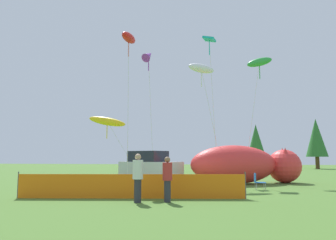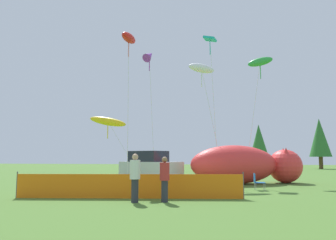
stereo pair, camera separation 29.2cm
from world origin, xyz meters
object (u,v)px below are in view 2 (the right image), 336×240
at_px(parked_car, 150,168).
at_px(spectator_in_red_shirt, 135,176).
at_px(inflatable_cat, 245,166).
at_px(kite_yellow_hero, 108,122).
at_px(kite_red_lizard, 129,39).
at_px(folding_chair, 257,181).
at_px(kite_green_fish, 260,62).
at_px(kite_white_ghost, 201,69).
at_px(kite_teal_diamond, 210,42).
at_px(spectator_in_yellow_shirt, 165,177).
at_px(kite_purple_delta, 149,56).

xyz_separation_m(parked_car, spectator_in_red_shirt, (1.61, -9.23, -0.01)).
xyz_separation_m(inflatable_cat, kite_yellow_hero, (-10.07, 0.83, 3.27)).
xyz_separation_m(spectator_in_red_shirt, kite_red_lizard, (-2.78, 7.73, 8.68)).
bearing_deg(folding_chair, kite_green_fish, 76.87).
distance_m(kite_white_ghost, kite_teal_diamond, 4.24).
height_order(parked_car, kite_yellow_hero, kite_yellow_hero).
bearing_deg(spectator_in_red_shirt, parked_car, 99.87).
bearing_deg(kite_white_ghost, inflatable_cat, 11.84).
relative_size(spectator_in_yellow_shirt, kite_yellow_hero, 0.36).
height_order(spectator_in_yellow_shirt, kite_purple_delta, kite_purple_delta).
distance_m(kite_green_fish, kite_white_ghost, 5.14).
distance_m(spectator_in_red_shirt, kite_red_lizard, 11.95).
bearing_deg(spectator_in_red_shirt, kite_white_ghost, 78.10).
bearing_deg(kite_yellow_hero, spectator_in_red_shirt, -63.83).
bearing_deg(parked_car, spectator_in_red_shirt, -53.74).
bearing_deg(kite_teal_diamond, kite_white_ghost, -98.83).
bearing_deg(kite_yellow_hero, kite_white_ghost, -11.11).
distance_m(kite_white_ghost, kite_purple_delta, 6.47).
bearing_deg(kite_red_lizard, spectator_in_yellow_shirt, -62.17).
bearing_deg(parked_car, inflatable_cat, 32.60).
xyz_separation_m(kite_green_fish, kite_white_ghost, (-4.20, -2.77, -1.04)).
bearing_deg(inflatable_cat, kite_teal_diamond, 109.30).
distance_m(folding_chair, spectator_in_red_shirt, 7.76).
height_order(kite_red_lizard, kite_teal_diamond, kite_teal_diamond).
distance_m(kite_green_fish, kite_red_lizard, 9.99).
relative_size(folding_chair, inflatable_cat, 0.11).
bearing_deg(spectator_in_red_shirt, spectator_in_yellow_shirt, 14.79).
height_order(spectator_in_yellow_shirt, kite_red_lizard, kite_red_lizard).
relative_size(spectator_in_yellow_shirt, spectator_in_red_shirt, 0.94).
bearing_deg(parked_car, folding_chair, -0.76).
bearing_deg(folding_chair, spectator_in_red_shirt, -136.42).
relative_size(inflatable_cat, kite_teal_diamond, 0.71).
distance_m(folding_chair, kite_yellow_hero, 12.26).
xyz_separation_m(inflatable_cat, kite_green_fish, (1.39, 2.18, 7.69)).
xyz_separation_m(inflatable_cat, kite_teal_diamond, (-2.34, 2.44, 9.58)).
relative_size(spectator_in_red_shirt, kite_green_fish, 0.20).
bearing_deg(kite_yellow_hero, parked_car, -22.56).
xyz_separation_m(inflatable_cat, spectator_in_red_shirt, (-4.78, -9.93, -0.13)).
xyz_separation_m(kite_red_lizard, kite_teal_diamond, (5.22, 4.63, 1.04)).
height_order(folding_chair, spectator_in_red_shirt, spectator_in_red_shirt).
xyz_separation_m(parked_car, inflatable_cat, (6.39, 0.70, 0.12)).
height_order(parked_car, folding_chair, parked_car).
relative_size(kite_yellow_hero, kite_white_ghost, 0.61).
bearing_deg(kite_purple_delta, kite_teal_diamond, -9.20).
xyz_separation_m(spectator_in_yellow_shirt, spectator_in_red_shirt, (-1.14, -0.30, 0.07)).
height_order(inflatable_cat, kite_green_fish, kite_green_fish).
bearing_deg(folding_chair, kite_purple_delta, 132.21).
bearing_deg(kite_yellow_hero, inflatable_cat, -4.73).
height_order(folding_chair, kite_purple_delta, kite_purple_delta).
relative_size(spectator_in_red_shirt, kite_red_lizard, 0.19).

